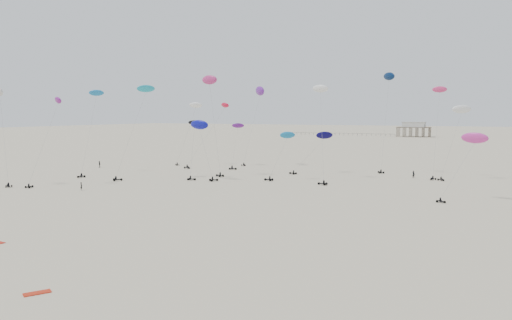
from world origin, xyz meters
The scene contains 25 objects.
ground_plane centered at (0.00, 200.00, 0.00)m, with size 900.00×900.00×0.00m, color beige.
pavilion_main centered at (-10.00, 350.00, 4.22)m, with size 21.00×13.00×9.80m.
pier_fence centered at (-62.00, 350.00, 0.77)m, with size 80.20×0.20×1.50m.
rig_0 centered at (-54.97, 105.00, 13.91)m, with size 9.28×15.72×24.13m.
rig_1 centered at (-47.20, 84.85, 13.24)m, with size 3.89×9.98×19.26m.
rig_2 centered at (-6.05, 113.58, 6.50)m, with size 5.48×6.78×11.20m.
rig_3 centered at (25.86, 134.70, 14.27)m, with size 3.51×11.08×22.41m.
rig_4 centered at (30.59, 132.73, 13.25)m, with size 6.71×8.71×17.50m.
rig_5 centered at (-37.30, 101.51, 15.13)m, with size 5.53×12.05×22.41m.
rig_6 centered at (-43.57, 134.90, 15.02)m, with size 5.97×8.17×18.96m.
rig_7 centered at (-28.28, 133.62, 7.01)m, with size 7.20×13.19×15.63m.
rig_8 centered at (13.09, 138.91, 19.89)m, with size 4.43×6.76×26.00m.
rig_9 centered at (-56.31, 80.27, 15.48)m, with size 8.07×5.35×21.03m.
rig_10 centered at (-2.71, 130.42, 7.67)m, with size 9.16×10.36×12.51m.
rig_11 centered at (-25.29, 106.46, 7.00)m, with size 4.89×6.86×13.89m.
rig_12 centered at (2.28, 117.83, 14.90)m, with size 8.02×13.79×23.44m.
rig_14 centered at (34.69, 103.72, 9.66)m, with size 8.26×9.07×13.04m.
rig_15 centered at (-24.85, 141.60, 20.33)m, with size 6.73×8.74×23.51m.
rig_16 centered at (-22.50, 105.94, 10.65)m, with size 8.43×4.13×14.02m.
rig_17 centered at (-24.58, 113.97, 18.98)m, with size 7.79×4.61×24.78m.
rig_18 centered at (-35.48, 132.18, 11.33)m, with size 8.13×15.95×21.45m.
spectator_0 centered at (-35.74, 81.67, 0.00)m, with size 0.68×0.47×1.88m, color black.
spectator_2 centered at (-62.63, 115.58, 0.00)m, with size 1.30×0.70×2.20m, color black.
spectator_3 centered at (21.39, 130.11, 0.00)m, with size 0.75×0.51×2.06m, color black.
grounded_kite_a centered at (3.75, 36.93, 0.00)m, with size 2.20×0.90×0.08m, color red.
Camera 1 is at (38.50, 7.76, 15.33)m, focal length 35.00 mm.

